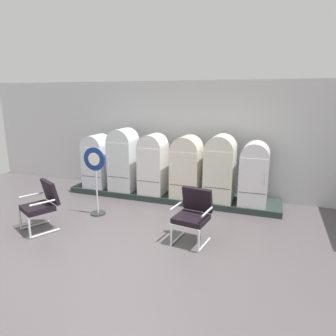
# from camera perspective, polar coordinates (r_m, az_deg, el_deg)

# --- Properties ---
(ground) EXTENTS (12.00, 10.00, 0.05)m
(ground) POSITION_cam_1_polar(r_m,az_deg,el_deg) (5.17, -11.18, -16.51)
(ground) COLOR #534C4E
(back_wall) EXTENTS (11.76, 0.12, 2.89)m
(back_wall) POSITION_cam_1_polar(r_m,az_deg,el_deg) (7.90, 1.97, 5.78)
(back_wall) COLOR silver
(back_wall) RESTS_ON ground
(display_plinth) EXTENTS (5.32, 0.95, 0.14)m
(display_plinth) POSITION_cam_1_polar(r_m,az_deg,el_deg) (7.63, 0.43, -5.20)
(display_plinth) COLOR #25312E
(display_plinth) RESTS_ON ground
(refrigerator_0) EXTENTS (0.59, 0.67, 1.39)m
(refrigerator_0) POSITION_cam_1_polar(r_m,az_deg,el_deg) (8.18, -13.27, 1.61)
(refrigerator_0) COLOR silver
(refrigerator_0) RESTS_ON display_plinth
(refrigerator_1) EXTENTS (0.63, 0.66, 1.58)m
(refrigerator_1) POSITION_cam_1_polar(r_m,az_deg,el_deg) (7.76, -8.45, 1.95)
(refrigerator_1) COLOR white
(refrigerator_1) RESTS_ON display_plinth
(refrigerator_2) EXTENTS (0.61, 0.65, 1.48)m
(refrigerator_2) POSITION_cam_1_polar(r_m,az_deg,el_deg) (7.43, -2.87, 1.12)
(refrigerator_2) COLOR white
(refrigerator_2) RESTS_ON display_plinth
(refrigerator_3) EXTENTS (0.67, 0.67, 1.47)m
(refrigerator_3) POSITION_cam_1_polar(r_m,az_deg,el_deg) (7.16, 3.53, 0.56)
(refrigerator_3) COLOR silver
(refrigerator_3) RESTS_ON display_plinth
(refrigerator_4) EXTENTS (0.65, 0.71, 1.53)m
(refrigerator_4) POSITION_cam_1_polar(r_m,az_deg,el_deg) (7.00, 9.84, 0.35)
(refrigerator_4) COLOR silver
(refrigerator_4) RESTS_ON display_plinth
(refrigerator_5) EXTENTS (0.61, 0.70, 1.41)m
(refrigerator_5) POSITION_cam_1_polar(r_m,az_deg,el_deg) (6.93, 16.02, -0.68)
(refrigerator_5) COLOR white
(refrigerator_5) RESTS_ON display_plinth
(armchair_left) EXTENTS (0.79, 0.81, 0.95)m
(armchair_left) POSITION_cam_1_polar(r_m,az_deg,el_deg) (6.28, -22.75, -6.10)
(armchair_left) COLOR silver
(armchair_left) RESTS_ON ground
(armchair_right) EXTENTS (0.68, 0.70, 0.95)m
(armchair_right) POSITION_cam_1_polar(r_m,az_deg,el_deg) (5.36, 4.80, -8.40)
(armchair_right) COLOR silver
(armchair_right) RESTS_ON ground
(sign_stand) EXTENTS (0.50, 0.32, 1.49)m
(sign_stand) POSITION_cam_1_polar(r_m,az_deg,el_deg) (6.60, -13.51, -2.37)
(sign_stand) COLOR #2D2D30
(sign_stand) RESTS_ON ground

